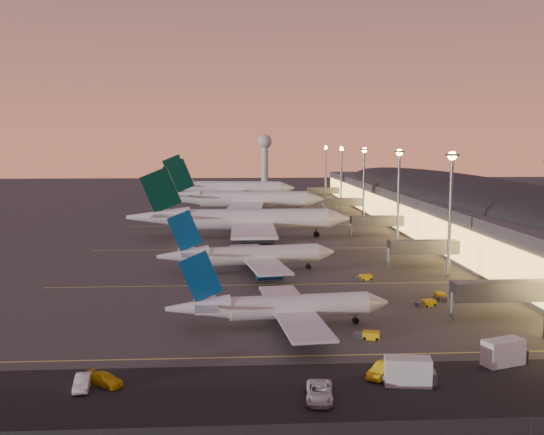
{
  "coord_description": "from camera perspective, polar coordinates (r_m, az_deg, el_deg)",
  "views": [
    {
      "loc": [
        -7.71,
        -120.89,
        27.83
      ],
      "look_at": [
        2.0,
        45.0,
        7.0
      ],
      "focal_mm": 40.0,
      "sensor_mm": 36.0,
      "label": 1
    }
  ],
  "objects": [
    {
      "name": "ground",
      "position": [
        124.29,
        0.29,
        -5.79
      ],
      "size": [
        700.0,
        700.0,
        0.0
      ],
      "primitive_type": "plane",
      "color": "#3D3A38"
    },
    {
      "name": "airliner_narrow_south",
      "position": [
        91.84,
        0.77,
        -8.45
      ],
      "size": [
        34.05,
        30.57,
        12.15
      ],
      "rotation": [
        0.0,
        0.0,
        0.1
      ],
      "color": "silver",
      "rests_on": "ground"
    },
    {
      "name": "airliner_narrow_north",
      "position": [
        130.01,
        -2.24,
        -3.61
      ],
      "size": [
        38.67,
        34.91,
        13.83
      ],
      "rotation": [
        0.0,
        0.0,
        0.16
      ],
      "color": "silver",
      "rests_on": "ground"
    },
    {
      "name": "airliner_wide_near",
      "position": [
        176.11,
        -3.06,
        -0.2
      ],
      "size": [
        64.73,
        58.7,
        20.78
      ],
      "rotation": [
        0.0,
        0.0,
        -0.01
      ],
      "color": "silver",
      "rests_on": "ground"
    },
    {
      "name": "airliner_wide_mid",
      "position": [
        236.16,
        -3.16,
        1.71
      ],
      "size": [
        67.0,
        61.19,
        21.43
      ],
      "rotation": [
        0.0,
        0.0,
        -0.07
      ],
      "color": "silver",
      "rests_on": "ground"
    },
    {
      "name": "airliner_wide_far",
      "position": [
        293.35,
        -4.52,
        2.78
      ],
      "size": [
        68.43,
        62.79,
        21.89
      ],
      "rotation": [
        0.0,
        0.0,
        -0.12
      ],
      "color": "silver",
      "rests_on": "ground"
    },
    {
      "name": "terminal_building",
      "position": [
        206.36,
        16.37,
        1.56
      ],
      "size": [
        56.35,
        255.0,
        17.46
      ],
      "color": "#48484D",
      "rests_on": "ground"
    },
    {
      "name": "light_masts",
      "position": [
        191.23,
        9.89,
        3.96
      ],
      "size": [
        2.2,
        217.2,
        25.9
      ],
      "color": "slate",
      "rests_on": "ground"
    },
    {
      "name": "radar_tower",
      "position": [
        381.34,
        -0.69,
        6.25
      ],
      "size": [
        9.0,
        9.0,
        32.5
      ],
      "color": "silver",
      "rests_on": "ground"
    },
    {
      "name": "service_lane",
      "position": [
        71.02,
        3.28,
        -15.94
      ],
      "size": [
        260.0,
        16.0,
        0.01
      ],
      "color": "black",
      "rests_on": "ground"
    },
    {
      "name": "lane_markings",
      "position": [
        163.46,
        -0.6,
        -2.66
      ],
      "size": [
        90.0,
        180.36,
        0.0
      ],
      "color": "#D8C659",
      "rests_on": "ground"
    },
    {
      "name": "fence",
      "position": [
        59.8,
        4.69,
        -19.54
      ],
      "size": [
        124.0,
        0.12,
        2.0
      ],
      "color": "#2D2D30",
      "rests_on": "ground"
    },
    {
      "name": "baggage_tug_a",
      "position": [
        88.75,
        9.01,
        -10.89
      ],
      "size": [
        3.86,
        2.47,
        1.08
      ],
      "rotation": [
        0.0,
        0.0,
        -0.31
      ],
      "color": "#E5B90C",
      "rests_on": "ground"
    },
    {
      "name": "baggage_tug_b",
      "position": [
        107.4,
        14.3,
        -7.84
      ],
      "size": [
        3.75,
        2.54,
        1.04
      ],
      "rotation": [
        0.0,
        0.0,
        0.36
      ],
      "color": "#E5B90C",
      "rests_on": "ground"
    },
    {
      "name": "baggage_tug_c",
      "position": [
        124.6,
        8.61,
        -5.61
      ],
      "size": [
        3.85,
        2.22,
        1.08
      ],
      "rotation": [
        0.0,
        0.0,
        0.22
      ],
      "color": "#E5B90C",
      "rests_on": "ground"
    },
    {
      "name": "catering_truck_a",
      "position": [
        73.49,
        12.9,
        -14.02
      ],
      "size": [
        6.06,
        3.05,
        3.26
      ],
      "rotation": [
        0.0,
        0.0,
        -0.15
      ],
      "color": "silver",
      "rests_on": "ground"
    },
    {
      "name": "catering_truck_b",
      "position": [
        83.22,
        21.09,
        -11.77
      ],
      "size": [
        6.22,
        3.99,
        3.27
      ],
      "rotation": [
        0.0,
        0.0,
        0.33
      ],
      "color": "silver",
      "rests_on": "ground"
    },
    {
      "name": "baggage_tug_d",
      "position": [
        112.62,
        15.6,
        -7.17
      ],
      "size": [
        1.84,
        3.76,
        1.09
      ],
      "rotation": [
        0.0,
        0.0,
        1.49
      ],
      "color": "#E5B90C",
      "rests_on": "ground"
    },
    {
      "name": "service_van_a",
      "position": [
        74.26,
        -17.41,
        -14.57
      ],
      "size": [
        2.09,
        4.81,
        1.54
      ],
      "primitive_type": "imported",
      "rotation": [
        0.0,
        0.0,
        0.1
      ],
      "color": "silver",
      "rests_on": "ground"
    },
    {
      "name": "service_van_b",
      "position": [
        74.57,
        -15.45,
        -14.46
      ],
      "size": [
        5.04,
        4.42,
        1.4
      ],
      "primitive_type": "imported",
      "rotation": [
        0.0,
        0.0,
        0.94
      ],
      "color": "#E5B90C",
      "rests_on": "ground"
    },
    {
      "name": "service_van_c",
      "position": [
        68.52,
        4.5,
        -16.07
      ],
      "size": [
        3.57,
        6.44,
        1.71
      ],
      "primitive_type": "imported",
      "rotation": [
        0.0,
        0.0,
        -0.12
      ],
      "color": "silver",
      "rests_on": "ground"
    },
    {
      "name": "service_van_d",
      "position": [
        75.47,
        10.36,
        -13.93
      ],
      "size": [
        4.74,
        4.99,
        1.68
      ],
      "primitive_type": "imported",
      "rotation": [
        0.0,
        0.0,
        -0.73
      ],
      "color": "#E5B90C",
      "rests_on": "ground"
    },
    {
      "name": "service_van_e",
      "position": [
        74.31,
        11.95,
        -14.38
      ],
      "size": [
        4.62,
        2.23,
        1.52
      ],
      "primitive_type": "imported",
      "rotation": [
        0.0,
        0.0,
        1.47
      ],
      "color": "silver",
      "rests_on": "ground"
    }
  ]
}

